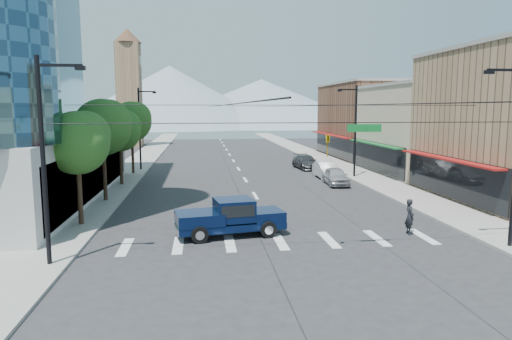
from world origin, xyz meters
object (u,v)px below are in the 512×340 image
object	(u,v)px
parked_car_near	(336,176)
parked_car_far	(306,162)
parked_car_mid	(327,170)
pedestrian	(410,217)
pickup_truck	(230,217)

from	to	relation	value
parked_car_near	parked_car_far	xyz separation A→B (m)	(-0.18, 10.93, -0.01)
parked_car_mid	parked_car_near	bearing A→B (deg)	-92.41
pedestrian	parked_car_mid	size ratio (longest dim) A/B	0.39
parked_car_near	parked_car_mid	size ratio (longest dim) A/B	0.91
pedestrian	parked_car_near	size ratio (longest dim) A/B	0.43
pickup_truck	parked_car_far	bearing A→B (deg)	59.03
pickup_truck	parked_car_mid	distance (m)	21.56
pickup_truck	pedestrian	distance (m)	9.81
parked_car_near	parked_car_far	world-z (taller)	parked_car_near
pickup_truck	parked_car_near	size ratio (longest dim) A/B	1.35
parked_car_near	pedestrian	bearing A→B (deg)	-89.23
parked_car_mid	parked_car_far	size ratio (longest dim) A/B	0.95
pedestrian	pickup_truck	bearing A→B (deg)	89.01
pedestrian	parked_car_far	world-z (taller)	pedestrian
pickup_truck	parked_car_near	distance (m)	18.47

